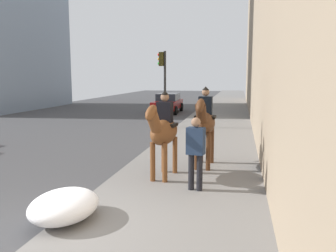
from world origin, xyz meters
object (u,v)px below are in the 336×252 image
Objects in this scene: mounted_horse_far at (205,122)px; pedestrian_greeting at (196,149)px; mounted_horse_near at (163,131)px; car_near_lane at (168,103)px; traffic_light_near_curb at (163,77)px.

mounted_horse_far is 2.21m from pedestrian_greeting.
mounted_horse_near is at bearing 56.80° from pedestrian_greeting.
pedestrian_greeting is 0.37× the size of car_near_lane.
mounted_horse_near is 0.50× the size of car_near_lane.
car_near_lane is at bearing 22.60° from pedestrian_greeting.
mounted_horse_near is 1.30m from pedestrian_greeting.
mounted_horse_near is at bearing 10.30° from car_near_lane.
car_near_lane is at bearing -163.00° from mounted_horse_far.
mounted_horse_far is 0.58× the size of traffic_light_near_curb.
pedestrian_greeting is 10.51m from traffic_light_near_curb.
traffic_light_near_curb reaches higher than mounted_horse_near.
traffic_light_near_curb is (7.79, 2.89, 1.24)m from mounted_horse_far.
mounted_horse_near reaches higher than pedestrian_greeting.
mounted_horse_far reaches higher than car_near_lane.
pedestrian_greeting is at bearing 2.26° from mounted_horse_far.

